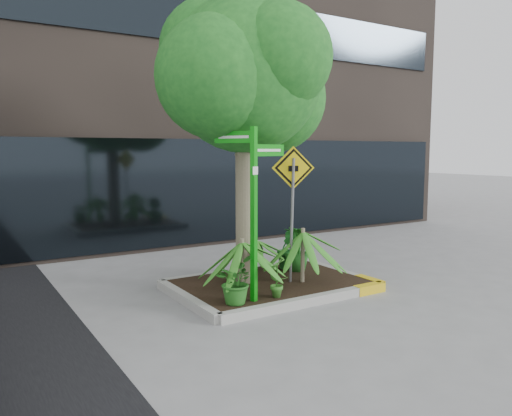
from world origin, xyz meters
TOP-DOWN VIEW (x-y plane):
  - ground at (0.00, 0.00)m, footprint 80.00×80.00m
  - planter at (0.23, 0.27)m, footprint 3.35×2.36m
  - tree at (-0.18, 0.53)m, footprint 3.35×2.97m
  - palm_front at (0.64, -0.04)m, footprint 1.06×1.06m
  - palm_left at (-0.56, -0.02)m, footprint 0.99×0.99m
  - palm_back at (0.34, 1.01)m, footprint 0.73×0.73m
  - shrub_a at (-0.96, -0.48)m, footprint 0.86×0.86m
  - shrub_b at (1.06, 0.69)m, footprint 0.65×0.65m
  - shrub_c at (-0.25, -0.55)m, footprint 0.46×0.46m
  - shrub_d at (1.00, 0.88)m, footprint 0.61×0.61m
  - street_sign_post at (-0.63, -0.46)m, footprint 1.00×0.79m
  - cattle_sign at (0.41, -0.05)m, footprint 0.66×0.32m

SIDE VIEW (x-z plane):
  - ground at x=0.00m, z-range 0.00..0.00m
  - planter at x=0.23m, z-range 0.03..0.18m
  - shrub_c at x=-0.25m, z-range 0.15..0.80m
  - shrub_a at x=-0.96m, z-range 0.15..0.84m
  - shrub_d at x=1.00m, z-range 0.15..0.95m
  - shrub_b at x=1.06m, z-range 0.15..1.00m
  - palm_back at x=0.34m, z-range 0.35..1.16m
  - palm_left at x=-0.56m, z-range 0.42..1.52m
  - palm_front at x=0.64m, z-range 0.44..1.62m
  - street_sign_post at x=-0.63m, z-range 0.33..3.10m
  - cattle_sign at x=0.41m, z-range 0.56..2.91m
  - tree at x=-0.18m, z-range 1.16..6.18m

